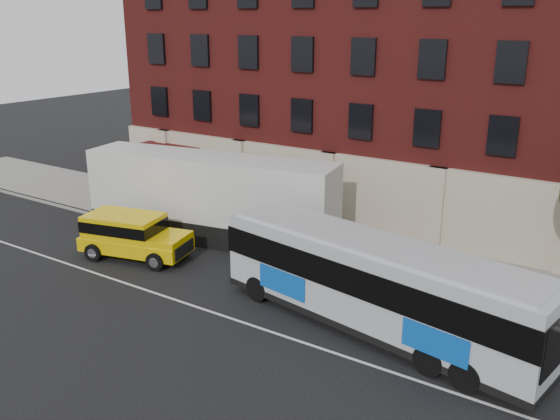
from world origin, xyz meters
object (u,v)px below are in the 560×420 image
Objects in this scene: city_bus at (376,283)px; shipping_container at (210,199)px; sign_pole at (140,201)px; yellow_suv at (131,233)px.

shipping_container is at bearing 159.64° from city_bus.
city_bus reaches higher than sign_pole.
shipping_container reaches higher than yellow_suv.
yellow_suv is at bearing 179.44° from city_bus.
shipping_container is (-11.11, 4.12, 0.25)m from city_bus.
yellow_suv is 0.42× the size of shipping_container.
sign_pole is at bearing -171.59° from shipping_container.
shipping_container reaches higher than city_bus.
city_bus is 2.31× the size of yellow_suv.
yellow_suv is at bearing -49.70° from sign_pole.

